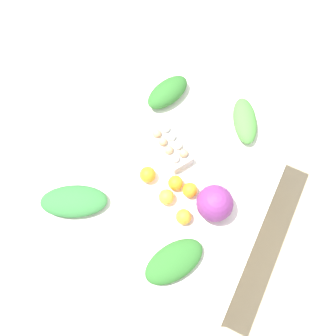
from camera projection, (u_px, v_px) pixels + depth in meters
ground_plane at (168, 212)px, 2.55m from camera, size 8.00×8.00×0.00m
dining_table at (168, 177)px, 1.93m from camera, size 1.18×1.02×0.78m
cabbage_purple at (215, 203)px, 1.68m from camera, size 0.17×0.17×0.17m
egg_carton at (170, 146)px, 1.83m from camera, size 0.22×0.27×0.09m
greens_bunch_kale at (74, 201)px, 1.73m from camera, size 0.28×0.35×0.07m
greens_bunch_chard at (245, 121)px, 1.89m from camera, size 0.28×0.23×0.08m
greens_bunch_beet_tops at (174, 261)px, 1.63m from camera, size 0.32×0.28×0.07m
greens_bunch_dandelion at (168, 92)px, 1.95m from camera, size 0.28×0.21×0.09m
orange_0 at (166, 197)px, 1.74m from camera, size 0.07×0.07×0.07m
orange_1 at (190, 190)px, 1.75m from camera, size 0.07×0.07×0.07m
orange_2 at (148, 175)px, 1.78m from camera, size 0.08×0.08×0.08m
orange_3 at (175, 183)px, 1.77m from camera, size 0.07×0.07×0.07m
orange_4 at (184, 217)px, 1.70m from camera, size 0.07×0.07×0.07m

